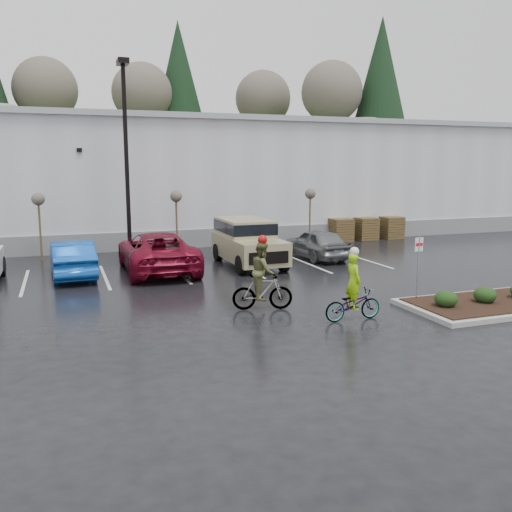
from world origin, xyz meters
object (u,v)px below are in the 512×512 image
object	(u,v)px
pallet_stack_c	(391,227)
cyclist_olive	(262,283)
cyclist_hivis	(353,298)
lamppost	(126,138)
car_blue	(72,259)
suv_tan	(249,243)
sapling_west	(38,203)
sapling_east	(310,197)
pallet_stack_b	(366,229)
car_grey	(317,243)
fire_lane_sign	(418,261)
sapling_mid	(176,200)
car_red	(157,252)
pallet_stack_a	(341,230)

from	to	relation	value
pallet_stack_c	cyclist_olive	xyz separation A→B (m)	(-13.23, -12.83, 0.18)
cyclist_hivis	lamppost	bearing A→B (deg)	19.54
car_blue	suv_tan	xyz separation A→B (m)	(7.53, -0.04, 0.28)
sapling_west	sapling_east	distance (m)	14.00
lamppost	pallet_stack_b	world-z (taller)	lamppost
car_grey	pallet_stack_b	bearing A→B (deg)	-142.30
fire_lane_sign	suv_tan	size ratio (longest dim) A/B	0.43
lamppost	fire_lane_sign	distance (m)	14.78
fire_lane_sign	car_blue	distance (m)	13.40
fire_lane_sign	suv_tan	bearing A→B (deg)	109.87
sapling_mid	suv_tan	size ratio (longest dim) A/B	0.63
sapling_west	pallet_stack_c	bearing A→B (deg)	2.86
car_red	sapling_mid	bearing A→B (deg)	-110.95
car_blue	car_grey	distance (m)	11.22
lamppost	pallet_stack_c	xyz separation A→B (m)	(16.00, 2.00, -5.01)
pallet_stack_c	cyclist_olive	world-z (taller)	cyclist_olive
cyclist_hivis	cyclist_olive	size ratio (longest dim) A/B	0.92
sapling_west	car_red	world-z (taller)	sapling_west
lamppost	sapling_east	distance (m)	10.48
lamppost	car_red	world-z (taller)	lamppost
pallet_stack_a	cyclist_hivis	distance (m)	16.67
lamppost	pallet_stack_c	distance (m)	16.89
pallet_stack_a	pallet_stack_c	distance (m)	3.50
car_blue	suv_tan	world-z (taller)	suv_tan
lamppost	fire_lane_sign	size ratio (longest dim) A/B	4.19
sapling_mid	car_blue	xyz separation A→B (m)	(-5.21, -4.52, -1.98)
sapling_west	pallet_stack_a	size ratio (longest dim) A/B	2.37
sapling_west	suv_tan	world-z (taller)	sapling_west
pallet_stack_a	car_blue	bearing A→B (deg)	-160.06
lamppost	sapling_west	xyz separation A→B (m)	(-4.00, 1.00, -2.96)
sapling_east	suv_tan	distance (m)	7.10
pallet_stack_a	fire_lane_sign	bearing A→B (deg)	-108.81
sapling_mid	pallet_stack_a	distance (m)	10.26
sapling_mid	fire_lane_sign	bearing A→B (deg)	-67.51
sapling_east	cyclist_olive	world-z (taller)	sapling_east
sapling_mid	fire_lane_sign	world-z (taller)	sapling_mid
suv_tan	cyclist_olive	distance (m)	7.56
pallet_stack_c	car_grey	size ratio (longest dim) A/B	0.32
pallet_stack_c	sapling_west	bearing A→B (deg)	-177.14
lamppost	car_grey	distance (m)	10.27
fire_lane_sign	car_grey	bearing A→B (deg)	85.49
fire_lane_sign	cyclist_hivis	size ratio (longest dim) A/B	1.02
cyclist_olive	car_red	bearing A→B (deg)	30.25
lamppost	sapling_west	distance (m)	5.07
pallet_stack_b	pallet_stack_c	size ratio (longest dim) A/B	1.00
pallet_stack_b	car_blue	world-z (taller)	car_blue
sapling_east	cyclist_olive	xyz separation A→B (m)	(-7.23, -11.83, -1.87)
fire_lane_sign	car_red	xyz separation A→B (m)	(-7.09, 8.21, -0.56)
cyclist_hivis	suv_tan	bearing A→B (deg)	-1.03
pallet_stack_a	pallet_stack_c	size ratio (longest dim) A/B	1.00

